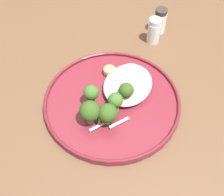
% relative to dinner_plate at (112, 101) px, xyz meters
% --- Properties ---
extents(wooden_dining_table, '(1.40, 1.00, 0.74)m').
position_rel_dinner_plate_xyz_m(wooden_dining_table, '(0.02, -0.02, -0.09)').
color(wooden_dining_table, brown).
rests_on(wooden_dining_table, ground).
extents(dinner_plate, '(0.29, 0.29, 0.02)m').
position_rel_dinner_plate_xyz_m(dinner_plate, '(0.00, 0.00, 0.00)').
color(dinner_plate, maroon).
rests_on(dinner_plate, wooden_dining_table).
extents(noodle_bed, '(0.12, 0.10, 0.03)m').
position_rel_dinner_plate_xyz_m(noodle_bed, '(0.05, -0.02, 0.01)').
color(noodle_bed, beige).
rests_on(noodle_bed, dinner_plate).
extents(seared_scallop_large_seared, '(0.03, 0.03, 0.01)m').
position_rel_dinner_plate_xyz_m(seared_scallop_large_seared, '(0.09, -0.00, 0.01)').
color(seared_scallop_large_seared, '#E5C689').
rests_on(seared_scallop_large_seared, dinner_plate).
extents(seared_scallop_half_hidden, '(0.03, 0.03, 0.01)m').
position_rel_dinner_plate_xyz_m(seared_scallop_half_hidden, '(0.07, 0.04, 0.01)').
color(seared_scallop_half_hidden, '#DBB77A').
rests_on(seared_scallop_half_hidden, dinner_plate).
extents(seared_scallop_front_small, '(0.03, 0.03, 0.02)m').
position_rel_dinner_plate_xyz_m(seared_scallop_front_small, '(0.06, -0.01, 0.01)').
color(seared_scallop_front_small, '#DBB77A').
rests_on(seared_scallop_front_small, dinner_plate).
extents(seared_scallop_on_noodles, '(0.02, 0.02, 0.02)m').
position_rel_dinner_plate_xyz_m(seared_scallop_on_noodles, '(0.07, -0.03, 0.01)').
color(seared_scallop_on_noodles, '#E5C689').
rests_on(seared_scallop_on_noodles, dinner_plate).
extents(broccoli_floret_tall_stalk, '(0.04, 0.04, 0.05)m').
position_rel_dinner_plate_xyz_m(broccoli_floret_tall_stalk, '(-0.05, -0.01, 0.03)').
color(broccoli_floret_tall_stalk, '#89A356').
rests_on(broccoli_floret_tall_stalk, dinner_plate).
extents(broccoli_floret_left_leaning, '(0.03, 0.03, 0.05)m').
position_rel_dinner_plate_xyz_m(broccoli_floret_left_leaning, '(0.01, -0.03, 0.04)').
color(broccoli_floret_left_leaning, '#7A994C').
rests_on(broccoli_floret_left_leaning, dinner_plate).
extents(broccoli_floret_beside_noodles, '(0.03, 0.03, 0.05)m').
position_rel_dinner_plate_xyz_m(broccoli_floret_beside_noodles, '(-0.02, 0.04, 0.03)').
color(broccoli_floret_beside_noodles, '#89A356').
rests_on(broccoli_floret_beside_noodles, dinner_plate).
extents(broccoli_floret_split_head, '(0.04, 0.04, 0.06)m').
position_rel_dinner_plate_xyz_m(broccoli_floret_split_head, '(-0.07, 0.02, 0.04)').
color(broccoli_floret_split_head, '#89A356').
rests_on(broccoli_floret_split_head, dinner_plate).
extents(broccoli_floret_front_edge, '(0.03, 0.03, 0.05)m').
position_rel_dinner_plate_xyz_m(broccoli_floret_front_edge, '(-0.02, -0.01, 0.03)').
color(broccoli_floret_front_edge, '#89A356').
rests_on(broccoli_floret_front_edge, dinner_plate).
extents(onion_sliver_long_sliver, '(0.04, 0.02, 0.00)m').
position_rel_dinner_plate_xyz_m(onion_sliver_long_sliver, '(-0.05, 0.00, 0.01)').
color(onion_sliver_long_sliver, silver).
rests_on(onion_sliver_long_sliver, dinner_plate).
extents(onion_sliver_curled_piece, '(0.05, 0.03, 0.00)m').
position_rel_dinner_plate_xyz_m(onion_sliver_curled_piece, '(-0.07, -0.01, 0.01)').
color(onion_sliver_curled_piece, silver).
rests_on(onion_sliver_curled_piece, dinner_plate).
extents(onion_sliver_short_strip, '(0.04, 0.03, 0.00)m').
position_rel_dinner_plate_xyz_m(onion_sliver_short_strip, '(-0.05, -0.04, 0.01)').
color(onion_sliver_short_strip, silver).
rests_on(onion_sliver_short_strip, dinner_plate).
extents(salt_shaker, '(0.03, 0.03, 0.07)m').
position_rel_dinner_plate_xyz_m(salt_shaker, '(0.23, -0.01, 0.02)').
color(salt_shaker, white).
rests_on(salt_shaker, wooden_dining_table).
extents(pepper_shaker, '(0.03, 0.03, 0.07)m').
position_rel_dinner_plate_xyz_m(pepper_shaker, '(0.27, -0.01, 0.02)').
color(pepper_shaker, white).
rests_on(pepper_shaker, wooden_dining_table).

